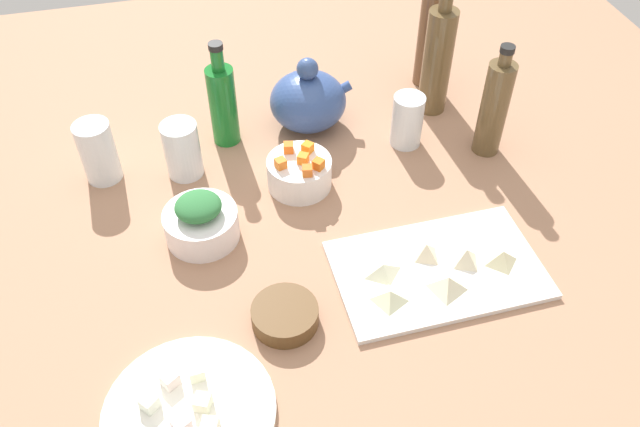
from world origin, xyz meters
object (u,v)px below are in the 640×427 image
(plate_tofu, at_px, (189,412))
(drinking_glass_1, at_px, (98,152))
(cutting_board, at_px, (438,270))
(bowl_carrots, at_px, (299,173))
(bottle_2, at_px, (494,107))
(bottle_3, at_px, (438,60))
(bowl_greens, at_px, (202,225))
(drinking_glass_0, at_px, (182,150))
(bottle_0, at_px, (223,103))
(bowl_small_side, at_px, (285,315))
(drinking_glass_2, at_px, (407,121))
(teapot, at_px, (308,100))
(bottle_1, at_px, (430,34))

(plate_tofu, relative_size, drinking_glass_1, 1.97)
(cutting_board, xyz_separation_m, bowl_carrots, (-0.17, 0.26, 0.02))
(bottle_2, bearing_deg, bottle_3, 109.46)
(bowl_greens, relative_size, drinking_glass_0, 1.14)
(bottle_0, bearing_deg, bowl_small_side, -87.32)
(drinking_glass_1, bearing_deg, bottle_0, 12.99)
(drinking_glass_0, xyz_separation_m, drinking_glass_2, (0.44, -0.01, -0.00))
(plate_tofu, bearing_deg, drinking_glass_2, 45.43)
(plate_tofu, height_order, bottle_2, bottle_2)
(bowl_small_side, relative_size, drinking_glass_2, 0.96)
(bowl_small_side, distance_m, teapot, 0.50)
(bottle_1, bearing_deg, bowl_carrots, -142.37)
(teapot, height_order, bottle_0, bottle_0)
(bottle_0, height_order, bottle_3, bottle_3)
(cutting_board, height_order, bottle_1, bottle_1)
(bowl_carrots, distance_m, teapot, 0.19)
(bottle_2, height_order, bottle_3, bottle_3)
(bowl_greens, relative_size, drinking_glass_2, 1.17)
(teapot, xyz_separation_m, bottle_1, (0.29, 0.09, 0.06))
(teapot, distance_m, bottle_3, 0.27)
(bottle_1, relative_size, drinking_glass_0, 2.37)
(drinking_glass_2, bearing_deg, bowl_greens, -159.31)
(bowl_small_side, bearing_deg, plate_tofu, -142.96)
(bottle_2, xyz_separation_m, drinking_glass_2, (-0.15, 0.06, -0.05))
(bottle_3, bearing_deg, plate_tofu, -134.40)
(bottle_0, bearing_deg, cutting_board, -56.38)
(bowl_greens, relative_size, teapot, 0.75)
(drinking_glass_0, xyz_separation_m, drinking_glass_1, (-0.15, 0.03, 0.00))
(bowl_greens, height_order, bottle_3, bottle_3)
(bowl_small_side, bearing_deg, drinking_glass_2, 48.83)
(drinking_glass_2, bearing_deg, bowl_small_side, -131.17)
(plate_tofu, bearing_deg, bottle_2, 34.38)
(bottle_0, bearing_deg, drinking_glass_2, -15.51)
(bottle_3, bearing_deg, bowl_carrots, -152.62)
(plate_tofu, distance_m, drinking_glass_2, 0.69)
(bottle_2, bearing_deg, bowl_small_side, -146.56)
(bowl_greens, xyz_separation_m, drinking_glass_2, (0.43, 0.16, 0.03))
(plate_tofu, height_order, drinking_glass_2, drinking_glass_2)
(bowl_carrots, relative_size, bowl_small_side, 1.16)
(bowl_greens, bearing_deg, drinking_glass_0, 93.81)
(bowl_small_side, bearing_deg, bottle_1, 52.35)
(bottle_0, relative_size, drinking_glass_1, 1.80)
(bowl_carrots, height_order, bowl_small_side, bowl_carrots)
(cutting_board, bearing_deg, bottle_2, 52.92)
(bowl_greens, bearing_deg, bottle_0, 72.90)
(bottle_3, relative_size, drinking_glass_0, 2.46)
(bottle_2, bearing_deg, bowl_carrots, -178.13)
(bottle_0, bearing_deg, bowl_carrots, -56.18)
(bowl_carrots, relative_size, drinking_glass_2, 1.11)
(plate_tofu, xyz_separation_m, bottle_3, (0.58, 0.59, 0.11))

